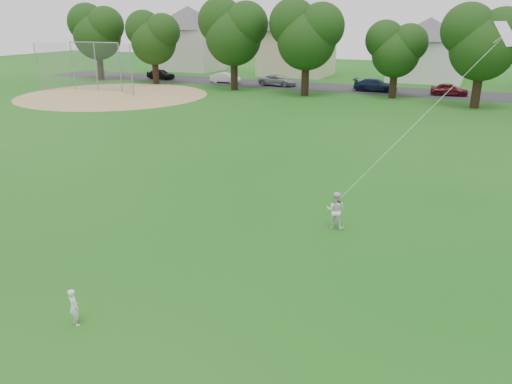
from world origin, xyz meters
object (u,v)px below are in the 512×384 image
at_px(kite, 419,120).
at_px(baseball_backstop, 93,67).
at_px(toddler, 74,307).
at_px(older_boy, 336,210).

relative_size(kite, baseball_backstop, 0.73).
bearing_deg(baseball_backstop, kite, -33.26).
bearing_deg(toddler, older_boy, -96.05).
height_order(older_boy, kite, kite).
bearing_deg(baseball_backstop, toddler, -49.48).
xyz_separation_m(toddler, baseball_backstop, (-27.58, 32.28, 1.89)).
distance_m(kite, baseball_backstop, 40.77).
bearing_deg(older_boy, baseball_backstop, -41.52).
bearing_deg(older_boy, kite, -150.42).
xyz_separation_m(toddler, kite, (6.49, 9.93, 3.30)).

